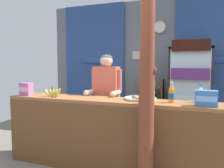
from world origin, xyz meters
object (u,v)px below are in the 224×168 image
at_px(pastry_tray, 140,98).
at_px(soda_bottle_water, 200,95).
at_px(soda_bottle_orange_soda, 171,94).
at_px(stall_counter, 106,129).
at_px(bottle_shelf_rack, 152,104).
at_px(soda_bottle_lime_soda, 151,92).
at_px(plastic_lawn_chair, 94,109).
at_px(banana_bunch, 53,93).
at_px(shopkeeper, 106,93).
at_px(snack_box_biscuit, 206,98).
at_px(timber_post, 147,80).
at_px(snack_box_wafer, 26,89).
at_px(drink_fridge, 190,86).

bearing_deg(pastry_tray, soda_bottle_water, 2.86).
bearing_deg(soda_bottle_orange_soda, stall_counter, -171.79).
distance_m(bottle_shelf_rack, soda_bottle_lime_soda, 2.14).
distance_m(plastic_lawn_chair, soda_bottle_water, 2.45).
distance_m(soda_bottle_water, banana_bunch, 1.93).
xyz_separation_m(shopkeeper, snack_box_biscuit, (1.39, -0.55, 0.06)).
xyz_separation_m(timber_post, banana_bunch, (-1.38, 0.30, -0.23)).
xyz_separation_m(plastic_lawn_chair, soda_bottle_orange_soda, (1.68, -1.43, 0.56)).
distance_m(timber_post, pastry_tray, 0.59).
xyz_separation_m(soda_bottle_lime_soda, pastry_tray, (-0.18, 0.25, -0.12)).
bearing_deg(stall_counter, snack_box_wafer, -180.00).
relative_size(bottle_shelf_rack, soda_bottle_lime_soda, 3.34).
height_order(soda_bottle_lime_soda, pastry_tray, soda_bottle_lime_soda).
bearing_deg(snack_box_wafer, drink_fridge, 38.88).
bearing_deg(timber_post, shopkeeper, 133.66).
relative_size(soda_bottle_lime_soda, snack_box_wafer, 1.78).
bearing_deg(drink_fridge, soda_bottle_lime_soda, -101.62).
relative_size(soda_bottle_water, banana_bunch, 0.80).
bearing_deg(shopkeeper, banana_bunch, -137.18).
bearing_deg(soda_bottle_water, bottle_shelf_rack, 117.37).
bearing_deg(pastry_tray, bottle_shelf_rack, 96.03).
xyz_separation_m(stall_counter, drink_fridge, (0.96, 1.79, 0.44)).
bearing_deg(banana_bunch, snack_box_wafer, -178.57).
height_order(stall_counter, bottle_shelf_rack, bottle_shelf_rack).
bearing_deg(bottle_shelf_rack, soda_bottle_water, -62.63).
xyz_separation_m(plastic_lawn_chair, pastry_tray, (1.28, -1.34, 0.47)).
height_order(shopkeeper, soda_bottle_orange_soda, shopkeeper).
height_order(stall_counter, snack_box_biscuit, snack_box_biscuit).
xyz_separation_m(soda_bottle_water, snack_box_wafer, (-2.38, -0.24, -0.00)).
height_order(timber_post, snack_box_wafer, timber_post).
distance_m(soda_bottle_lime_soda, soda_bottle_orange_soda, 0.27).
distance_m(stall_counter, plastic_lawn_chair, 1.78).
bearing_deg(snack_box_wafer, stall_counter, 0.00).
bearing_deg(snack_box_wafer, banana_bunch, 1.43).
bearing_deg(banana_bunch, snack_box_biscuit, -0.40).
bearing_deg(soda_bottle_lime_soda, drink_fridge, 78.38).
xyz_separation_m(stall_counter, soda_bottle_water, (1.12, 0.24, 0.47)).
bearing_deg(bottle_shelf_rack, shopkeeper, -106.38).
xyz_separation_m(soda_bottle_water, pastry_tray, (-0.72, -0.04, -0.07)).
bearing_deg(banana_bunch, soda_bottle_lime_soda, -2.61).
height_order(drink_fridge, soda_bottle_orange_soda, drink_fridge).
relative_size(shopkeeper, snack_box_wafer, 8.35).
distance_m(drink_fridge, soda_bottle_water, 1.56).
relative_size(timber_post, pastry_tray, 6.15).
relative_size(drink_fridge, snack_box_wafer, 9.84).
bearing_deg(plastic_lawn_chair, drink_fridge, 7.59).
bearing_deg(soda_bottle_lime_soda, snack_box_wafer, 178.41).
relative_size(plastic_lawn_chair, soda_bottle_water, 3.89).
xyz_separation_m(drink_fridge, soda_bottle_water, (0.16, -1.55, 0.03)).
distance_m(shopkeeper, soda_bottle_water, 1.37).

